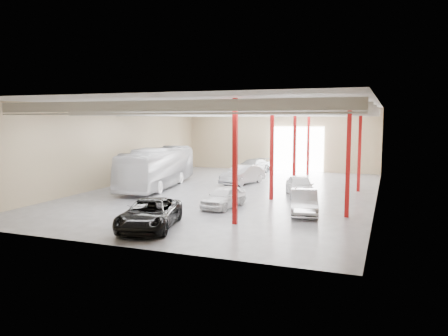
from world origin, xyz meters
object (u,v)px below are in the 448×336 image
Objects in this scene: coach_bus at (158,168)px; car_right_far at (300,186)px; black_sedan at (150,214)px; car_row_b at (243,175)px; car_right_near at (304,202)px; car_row_a at (224,197)px; car_row_c at (252,167)px.

coach_bus reaches higher than car_right_far.
black_sedan is 13.84m from car_right_far.
car_right_near is (7.52, -10.56, -0.09)m from car_row_b.
car_right_far is at bearing 64.33° from car_row_a.
car_row_c is at bearing 58.63° from coach_bus.
car_right_near is 0.97× the size of car_right_far.
car_right_far reaches higher than car_right_near.
car_right_near is at bearing -48.53° from car_row_c.
car_row_b is 7.53m from car_right_far.
car_row_a is 0.89× the size of car_right_far.
car_right_near is (13.79, -6.22, -0.95)m from coach_bus.
car_row_c is at bearing 103.21° from car_right_far.
car_row_a is 18.36m from car_row_c.
car_right_far is (12.33, -0.12, -0.90)m from coach_bus.
car_right_near reaches higher than car_row_a.
car_row_b is 0.96× the size of car_row_c.
black_sedan is 6.83m from car_row_a.
car_row_a is at bearing -62.37° from car_row_b.
coach_bus is 12.82m from car_row_c.
car_row_c is at bearing 104.80° from car_right_near.
car_row_c is (-1.43, 7.50, -0.07)m from car_row_b.
car_right_far reaches higher than car_row_c.
car_right_far is (6.07, -4.46, -0.04)m from car_row_b.
car_row_b is at bearing 113.90° from car_right_near.
car_row_b is at bearing -64.10° from car_row_c.
car_row_b reaches higher than car_right_near.
coach_bus is 15.16m from car_right_near.
black_sedan is 1.36× the size of car_row_a.
car_row_b reaches higher than car_row_a.
car_row_c is 1.17× the size of car_right_near.
black_sedan is 24.67m from car_row_c.
car_row_b is at bearing 76.51° from black_sedan.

